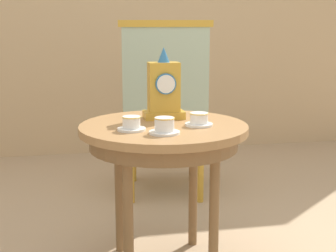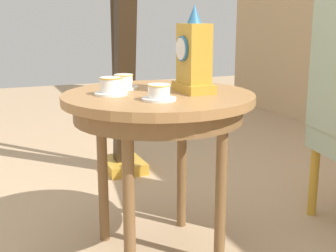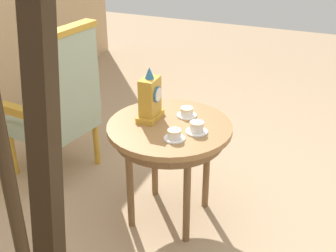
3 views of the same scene
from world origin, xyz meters
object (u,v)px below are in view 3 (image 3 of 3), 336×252
(teacup_left, at_px, (174,135))
(teacup_center, at_px, (187,112))
(side_table, at_px, (170,136))
(teacup_right, at_px, (197,128))
(mantel_clock, at_px, (150,99))
(harp, at_px, (39,207))
(armchair, at_px, (59,102))

(teacup_left, xyz_separation_m, teacup_center, (0.30, 0.04, -0.00))
(side_table, xyz_separation_m, teacup_center, (0.15, -0.05, 0.10))
(teacup_center, bearing_deg, teacup_right, -144.60)
(mantel_clock, bearing_deg, harp, 178.51)
(teacup_left, bearing_deg, armchair, 71.56)
(teacup_left, relative_size, harp, 0.07)
(teacup_right, height_order, harp, harp)
(teacup_right, bearing_deg, mantel_clock, 79.66)
(teacup_left, distance_m, mantel_clock, 0.31)
(teacup_left, bearing_deg, side_table, 30.88)
(teacup_left, relative_size, mantel_clock, 0.36)
(side_table, distance_m, teacup_right, 0.21)
(teacup_right, xyz_separation_m, armchair, (0.21, 1.11, -0.12))
(teacup_right, height_order, armchair, armchair)
(side_table, xyz_separation_m, harp, (-1.03, 0.17, 0.15))
(side_table, xyz_separation_m, armchair, (0.18, 0.92, -0.01))
(teacup_center, relative_size, harp, 0.07)
(teacup_center, relative_size, mantel_clock, 0.37)
(teacup_right, relative_size, armchair, 0.11)
(teacup_left, distance_m, teacup_center, 0.31)
(teacup_center, bearing_deg, side_table, 159.89)
(teacup_right, distance_m, harp, 1.06)
(teacup_left, xyz_separation_m, armchair, (0.34, 1.02, -0.11))
(side_table, distance_m, teacup_left, 0.21)
(harp, bearing_deg, armchair, 32.05)
(teacup_left, bearing_deg, harp, 163.53)
(teacup_left, relative_size, teacup_right, 0.94)
(teacup_right, relative_size, mantel_clock, 0.38)
(teacup_center, distance_m, harp, 1.20)
(teacup_center, xyz_separation_m, harp, (-1.18, 0.22, 0.04))
(mantel_clock, xyz_separation_m, armchair, (0.16, 0.79, -0.22))
(armchair, bearing_deg, teacup_left, -108.44)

